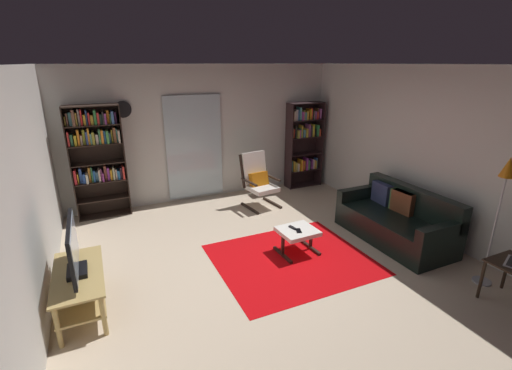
{
  "coord_description": "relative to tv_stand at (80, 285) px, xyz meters",
  "views": [
    {
      "loc": [
        -1.99,
        -3.86,
        2.62
      ],
      "look_at": [
        0.12,
        0.74,
        0.88
      ],
      "focal_mm": 25.1,
      "sensor_mm": 36.0,
      "label": 1
    }
  ],
  "objects": [
    {
      "name": "ottoman",
      "position": [
        2.82,
        0.1,
        -0.01
      ],
      "size": [
        0.54,
        0.5,
        0.37
      ],
      "color": "white",
      "rests_on": "ground"
    },
    {
      "name": "bookshelf_near_tv",
      "position": [
        0.37,
        2.73,
        0.83
      ],
      "size": [
        0.88,
        0.3,
        1.97
      ],
      "color": "black",
      "rests_on": "ground"
    },
    {
      "name": "leather_sofa",
      "position": [
        4.44,
        -0.16,
        -0.01
      ],
      "size": [
        0.86,
        1.78,
        0.81
      ],
      "color": "black",
      "rests_on": "ground"
    },
    {
      "name": "ground_plane",
      "position": [
        2.35,
        0.02,
        -0.32
      ],
      "size": [
        7.02,
        7.02,
        0.0
      ],
      "primitive_type": "plane",
      "color": "beige"
    },
    {
      "name": "lounge_armchair",
      "position": [
        3.09,
        2.01,
        0.22
      ],
      "size": [
        0.65,
        0.72,
        1.02
      ],
      "color": "black",
      "rests_on": "ground"
    },
    {
      "name": "wall_clock",
      "position": [
        0.88,
        2.85,
        1.53
      ],
      "size": [
        0.29,
        0.03,
        0.29
      ],
      "color": "silver"
    },
    {
      "name": "wall_back",
      "position": [
        2.35,
        2.92,
        0.98
      ],
      "size": [
        5.6,
        0.06,
        2.6
      ],
      "primitive_type": "cube",
      "color": "silver",
      "rests_on": "ground"
    },
    {
      "name": "wall_right",
      "position": [
        5.05,
        0.02,
        0.98
      ],
      "size": [
        0.06,
        6.0,
        2.6
      ],
      "primitive_type": "cube",
      "color": "silver",
      "rests_on": "ground"
    },
    {
      "name": "tv_stand",
      "position": [
        0.0,
        0.0,
        0.0
      ],
      "size": [
        0.51,
        1.13,
        0.48
      ],
      "color": "tan",
      "rests_on": "ground"
    },
    {
      "name": "cell_phone",
      "position": [
        2.81,
        0.05,
        0.06
      ],
      "size": [
        0.11,
        0.15,
        0.01
      ],
      "primitive_type": "cube",
      "rotation": [
        0.0,
        0.0,
        -0.35
      ],
      "color": "black",
      "rests_on": "ottoman"
    },
    {
      "name": "television",
      "position": [
        0.0,
        -0.01,
        0.44
      ],
      "size": [
        0.2,
        0.94,
        0.58
      ],
      "color": "black",
      "rests_on": "tv_stand"
    },
    {
      "name": "floor_lamp_by_sofa",
      "position": [
        4.56,
        -1.52,
        0.95
      ],
      "size": [
        0.22,
        0.22,
        1.63
      ],
      "color": "#A5A5AD",
      "rests_on": "ground"
    },
    {
      "name": "area_rug",
      "position": [
        2.65,
        -0.04,
        -0.31
      ],
      "size": [
        2.09,
        1.82,
        0.01
      ],
      "primitive_type": "cube",
      "color": "red",
      "rests_on": "ground"
    },
    {
      "name": "tv_remote",
      "position": [
        2.78,
        0.16,
        0.06
      ],
      "size": [
        0.07,
        0.15,
        0.02
      ],
      "primitive_type": "cube",
      "rotation": [
        0.0,
        0.0,
        0.18
      ],
      "color": "black",
      "rests_on": "ottoman"
    },
    {
      "name": "wall_left",
      "position": [
        -0.35,
        0.02,
        0.98
      ],
      "size": [
        0.06,
        6.0,
        2.6
      ],
      "primitive_type": "cube",
      "color": "silver",
      "rests_on": "ground"
    },
    {
      "name": "glass_door_panel",
      "position": [
        2.11,
        2.86,
        0.73
      ],
      "size": [
        1.1,
        0.01,
        2.0
      ],
      "primitive_type": "cube",
      "color": "silver"
    },
    {
      "name": "bookshelf_near_sofa",
      "position": [
        4.48,
        2.66,
        0.68
      ],
      "size": [
        0.79,
        0.3,
        1.83
      ],
      "color": "black",
      "rests_on": "ground"
    }
  ]
}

